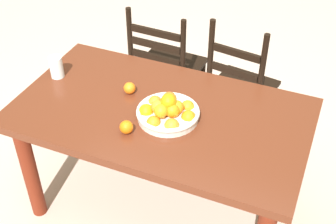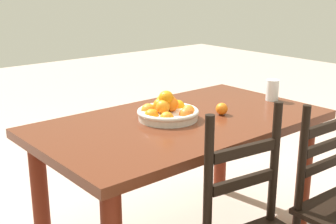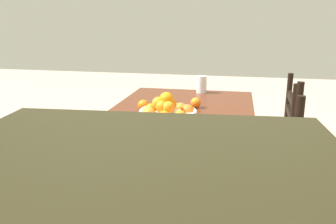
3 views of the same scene
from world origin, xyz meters
TOP-DOWN VIEW (x-y plane):
  - dining_table at (0.00, 0.00)m, footprint 1.54×0.87m
  - fruit_bowl at (0.06, -0.05)m, footprint 0.32×0.32m
  - orange_loose_0 at (-0.08, -0.22)m, footprint 0.07×0.07m
  - orange_loose_1 at (-0.22, 0.08)m, footprint 0.07×0.07m
  - drinking_glass at (-0.68, 0.07)m, footprint 0.08×0.08m

SIDE VIEW (x-z plane):
  - dining_table at x=0.00m, z-range 0.26..1.00m
  - orange_loose_1 at x=-0.22m, z-range 0.74..0.81m
  - orange_loose_0 at x=-0.08m, z-range 0.74..0.81m
  - fruit_bowl at x=0.06m, z-range 0.71..0.87m
  - drinking_glass at x=-0.68m, z-range 0.74..0.87m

